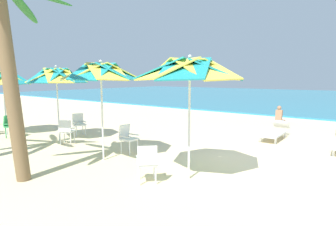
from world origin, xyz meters
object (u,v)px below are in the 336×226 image
(plastic_chair_4, at_px, (11,125))
(sun_lounger_1, at_px, (275,131))
(plastic_chair_0, at_px, (147,161))
(plastic_chair_1, at_px, (128,137))
(beach_umbrella_2, at_px, (56,76))
(beach_umbrella_1, at_px, (101,73))
(plastic_chair_3, at_px, (66,130))
(plastic_chair_2, at_px, (79,123))
(palm_tree_4, at_px, (8,60))
(beachgoer_seated, at_px, (280,118))
(beach_umbrella_0, at_px, (190,71))
(beach_umbrella_3, at_px, (3,79))

(plastic_chair_4, xyz_separation_m, sun_lounger_1, (8.18, 5.83, -0.22))
(plastic_chair_0, bearing_deg, plastic_chair_1, 144.45)
(beach_umbrella_2, bearing_deg, beach_umbrella_1, -11.06)
(plastic_chair_3, bearing_deg, beach_umbrella_1, -10.62)
(plastic_chair_1, distance_m, plastic_chair_2, 3.48)
(plastic_chair_3, distance_m, palm_tree_4, 4.08)
(beach_umbrella_2, distance_m, beachgoer_seated, 10.39)
(beach_umbrella_0, relative_size, beach_umbrella_3, 1.07)
(beach_umbrella_1, bearing_deg, palm_tree_4, -97.62)
(plastic_chair_4, bearing_deg, beachgoer_seated, 51.87)
(beach_umbrella_1, xyz_separation_m, plastic_chair_4, (-5.14, -0.18, -1.92))
(beach_umbrella_0, distance_m, plastic_chair_3, 5.51)
(plastic_chair_1, relative_size, sun_lounger_1, 0.40)
(plastic_chair_0, distance_m, plastic_chair_2, 5.92)
(beach_umbrella_1, xyz_separation_m, beach_umbrella_3, (-5.80, -0.06, -0.17))
(beach_umbrella_2, bearing_deg, plastic_chair_3, -12.64)
(plastic_chair_1, height_order, beachgoer_seated, beachgoer_seated)
(plastic_chair_4, xyz_separation_m, palm_tree_4, (4.84, -2.04, 2.18))
(plastic_chair_3, height_order, plastic_chair_4, same)
(beach_umbrella_0, relative_size, beach_umbrella_1, 1.01)
(plastic_chair_0, distance_m, sun_lounger_1, 6.28)
(beach_umbrella_1, bearing_deg, plastic_chair_0, -14.78)
(sun_lounger_1, distance_m, palm_tree_4, 8.88)
(beach_umbrella_2, distance_m, plastic_chair_4, 2.82)
(beach_umbrella_0, bearing_deg, beach_umbrella_1, -175.31)
(beach_umbrella_1, height_order, plastic_chair_1, beach_umbrella_1)
(plastic_chair_0, height_order, beach_umbrella_2, beach_umbrella_2)
(plastic_chair_1, height_order, beach_umbrella_3, beach_umbrella_3)
(plastic_chair_4, bearing_deg, plastic_chair_2, 46.03)
(plastic_chair_1, bearing_deg, beach_umbrella_2, -174.29)
(sun_lounger_1, bearing_deg, plastic_chair_3, -136.76)
(plastic_chair_2, bearing_deg, plastic_chair_0, -21.67)
(beach_umbrella_1, relative_size, plastic_chair_1, 3.19)
(beach_umbrella_1, relative_size, plastic_chair_2, 3.19)
(plastic_chair_3, bearing_deg, palm_tree_4, -50.96)
(plastic_chair_3, relative_size, plastic_chair_4, 1.00)
(beach_umbrella_2, xyz_separation_m, plastic_chair_2, (-0.24, 1.01, -1.84))
(plastic_chair_2, height_order, sun_lounger_1, plastic_chair_2)
(plastic_chair_0, distance_m, palm_tree_4, 3.64)
(beach_umbrella_0, height_order, sun_lounger_1, beach_umbrella_0)
(plastic_chair_1, relative_size, palm_tree_4, 0.20)
(plastic_chair_0, height_order, beach_umbrella_1, beach_umbrella_1)
(plastic_chair_1, xyz_separation_m, palm_tree_4, (-0.31, -3.15, 2.18))
(sun_lounger_1, bearing_deg, plastic_chair_0, -98.63)
(beach_umbrella_1, height_order, beach_umbrella_3, beach_umbrella_1)
(beach_umbrella_2, bearing_deg, plastic_chair_1, 5.71)
(beach_umbrella_0, xyz_separation_m, beachgoer_seated, (-0.43, 9.02, -2.15))
(plastic_chair_0, xyz_separation_m, plastic_chair_2, (-5.50, 2.18, 0.00))
(plastic_chair_2, relative_size, palm_tree_4, 0.20)
(plastic_chair_0, relative_size, beach_umbrella_2, 0.32)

